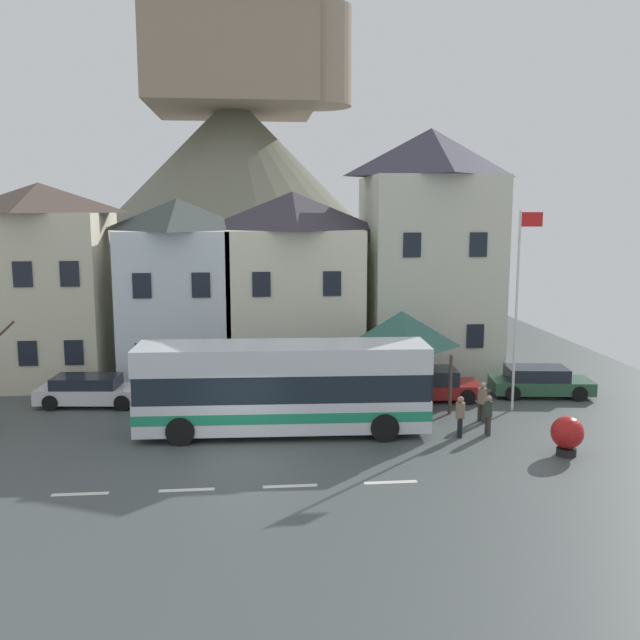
% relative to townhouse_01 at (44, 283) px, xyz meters
% --- Properties ---
extents(ground_plane, '(40.00, 60.00, 0.07)m').
position_rel_townhouse_01_xyz_m(ground_plane, '(9.23, -11.96, -4.66)').
color(ground_plane, '#484F4E').
extents(townhouse_01, '(5.82, 5.99, 9.27)m').
position_rel_townhouse_01_xyz_m(townhouse_01, '(0.00, 0.00, 0.00)').
color(townhouse_01, beige).
rests_on(townhouse_01, ground_plane).
extents(townhouse_02, '(5.06, 6.54, 8.56)m').
position_rel_townhouse_01_xyz_m(townhouse_02, '(6.22, 0.28, -0.35)').
color(townhouse_02, silver).
rests_on(townhouse_02, ground_plane).
extents(townhouse_03, '(6.27, 6.13, 8.89)m').
position_rel_townhouse_01_xyz_m(townhouse_03, '(11.68, 0.07, -0.19)').
color(townhouse_03, '#ECE7CB').
rests_on(townhouse_03, ground_plane).
extents(townhouse_04, '(6.07, 5.88, 11.88)m').
position_rel_townhouse_01_xyz_m(townhouse_04, '(18.35, -0.05, 1.31)').
color(townhouse_04, beige).
rests_on(townhouse_04, ground_plane).
extents(hilltop_castle, '(34.07, 34.07, 23.62)m').
position_rel_townhouse_01_xyz_m(hilltop_castle, '(8.47, 23.79, 4.59)').
color(hilltop_castle, '#6C6D5B').
rests_on(hilltop_castle, ground_plane).
extents(transit_bus, '(10.54, 2.90, 3.28)m').
position_rel_townhouse_01_xyz_m(transit_bus, '(10.76, -9.19, -2.98)').
color(transit_bus, silver).
rests_on(transit_bus, ground_plane).
extents(bus_shelter, '(3.60, 3.60, 3.91)m').
position_rel_townhouse_01_xyz_m(bus_shelter, '(15.81, -5.76, -1.49)').
color(bus_shelter, '#473D33').
rests_on(bus_shelter, ground_plane).
extents(parked_car_00, '(4.45, 2.33, 1.27)m').
position_rel_townhouse_01_xyz_m(parked_car_00, '(22.11, -5.11, -4.00)').
color(parked_car_00, '#295439').
rests_on(parked_car_00, ground_plane).
extents(parked_car_01, '(4.54, 2.19, 1.23)m').
position_rel_townhouse_01_xyz_m(parked_car_01, '(2.98, -4.73, -4.02)').
color(parked_car_01, white).
rests_on(parked_car_01, ground_plane).
extents(parked_car_03, '(4.06, 2.22, 1.33)m').
position_rel_townhouse_01_xyz_m(parked_car_03, '(17.27, -5.19, -3.98)').
color(parked_car_03, maroon).
rests_on(parked_car_03, ground_plane).
extents(pedestrian_00, '(0.33, 0.36, 1.49)m').
position_rel_townhouse_01_xyz_m(pedestrian_00, '(17.01, -10.26, -3.83)').
color(pedestrian_00, black).
rests_on(pedestrian_00, ground_plane).
extents(pedestrian_01, '(0.35, 0.35, 1.55)m').
position_rel_townhouse_01_xyz_m(pedestrian_01, '(18.38, -8.57, -3.77)').
color(pedestrian_01, '#38332D').
rests_on(pedestrian_01, ground_plane).
extents(pedestrian_02, '(0.29, 0.33, 1.46)m').
position_rel_townhouse_01_xyz_m(pedestrian_02, '(18.08, -10.15, -3.84)').
color(pedestrian_02, '#38332D').
rests_on(pedestrian_02, ground_plane).
extents(public_bench, '(1.59, 0.48, 0.87)m').
position_rel_townhouse_01_xyz_m(public_bench, '(14.34, -3.26, -4.16)').
color(public_bench, brown).
rests_on(public_bench, ground_plane).
extents(flagpole, '(0.95, 0.10, 8.01)m').
position_rel_townhouse_01_xyz_m(flagpole, '(20.20, -7.15, -0.05)').
color(flagpole, silver).
rests_on(flagpole, ground_plane).
extents(harbour_buoy, '(1.07, 1.07, 1.32)m').
position_rel_townhouse_01_xyz_m(harbour_buoy, '(19.96, -12.47, -3.90)').
color(harbour_buoy, black).
rests_on(harbour_buoy, ground_plane).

